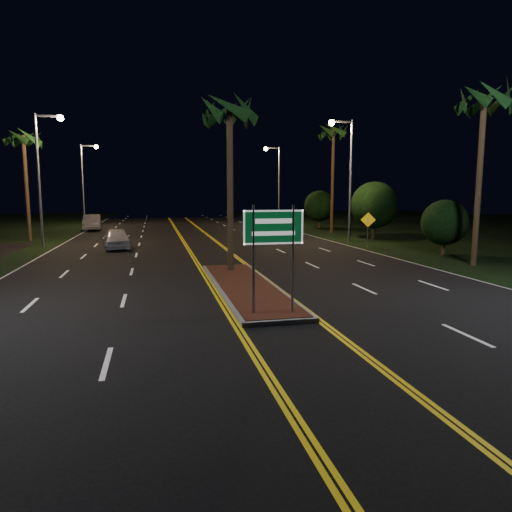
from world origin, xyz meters
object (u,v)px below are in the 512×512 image
object	(u,v)px
palm_right_far	(334,133)
streetlight_left_mid	(44,164)
car_far	(92,221)
palm_right_near	(484,99)
warning_sign	(368,225)
shrub_near	(445,223)
shrub_far	(319,206)
streetlight_right_far	(276,176)
streetlight_left_far	(86,175)
palm_median	(229,111)
shrub_mid	(374,205)
car_near	(117,237)
palm_left_far	(23,139)
highway_sign	(273,237)
streetlight_right_mid	(346,166)
median_island	(246,287)

from	to	relation	value
palm_right_far	streetlight_left_mid	bearing A→B (deg)	-165.63
streetlight_left_mid	car_far	world-z (taller)	streetlight_left_mid
palm_right_near	warning_sign	size ratio (longest dim) A/B	3.89
palm_right_far	shrub_near	distance (m)	17.56
streetlight_left_mid	shrub_far	world-z (taller)	streetlight_left_mid
streetlight_right_far	palm_right_far	size ratio (longest dim) A/B	0.87
streetlight_left_far	shrub_far	size ratio (longest dim) A/B	2.27
palm_median	shrub_mid	size ratio (longest dim) A/B	1.80
car_near	palm_left_far	bearing A→B (deg)	129.70
streetlight_left_far	palm_right_near	size ratio (longest dim) A/B	0.97
palm_median	warning_sign	distance (m)	14.62
streetlight_left_far	streetlight_right_far	xyz separation A→B (m)	(21.23, -2.00, 0.00)
highway_sign	streetlight_left_mid	size ratio (longest dim) A/B	0.36
palm_median	car_near	xyz separation A→B (m)	(-5.87, 11.08, -6.48)
shrub_far	warning_sign	bearing A→B (deg)	-99.74
shrub_mid	car_far	world-z (taller)	shrub_mid
streetlight_right_mid	shrub_far	bearing A→B (deg)	77.18
streetlight_left_far	car_far	size ratio (longest dim) A/B	1.67
streetlight_left_mid	palm_median	size ratio (longest dim) A/B	1.08
streetlight_left_far	car_near	world-z (taller)	streetlight_left_far
median_island	palm_right_far	world-z (taller)	palm_right_far
car_near	streetlight_right_far	bearing A→B (deg)	43.60
car_near	highway_sign	bearing A→B (deg)	-80.14
streetlight_left_mid	car_far	xyz separation A→B (m)	(1.11, 14.22, -4.76)
palm_right_far	palm_left_far	bearing A→B (deg)	-175.53
highway_sign	streetlight_left_mid	xyz separation A→B (m)	(-10.61, 21.20, 3.25)
shrub_far	warning_sign	distance (m)	17.75
highway_sign	car_far	bearing A→B (deg)	105.01
car_far	warning_sign	world-z (taller)	warning_sign
palm_median	car_near	distance (m)	14.11
palm_right_near	car_far	size ratio (longest dim) A/B	1.73
highway_sign	streetlight_left_mid	world-z (taller)	streetlight_left_mid
median_island	streetlight_right_mid	world-z (taller)	streetlight_right_mid
palm_left_far	car_far	xyz separation A→B (m)	(3.30, 10.22, -6.85)
streetlight_left_far	palm_right_near	xyz separation A→B (m)	(23.11, -34.00, 2.56)
palm_median	palm_left_far	world-z (taller)	palm_left_far
median_island	shrub_near	size ratio (longest dim) A/B	3.11
streetlight_right_mid	car_far	xyz separation A→B (m)	(-20.11, 16.22, -4.76)
streetlight_left_mid	warning_sign	distance (m)	22.48
palm_median	car_near	bearing A→B (deg)	117.90
highway_sign	shrub_far	bearing A→B (deg)	67.43
median_island	palm_median	bearing A→B (deg)	90.00
palm_right_near	palm_right_far	bearing A→B (deg)	89.14
streetlight_left_far	streetlight_right_far	world-z (taller)	same
palm_right_near	car_far	distance (m)	36.52
warning_sign	streetlight_right_mid	bearing A→B (deg)	117.85
palm_right_far	warning_sign	world-z (taller)	palm_right_far
highway_sign	median_island	bearing A→B (deg)	90.00
streetlight_right_mid	palm_right_far	bearing A→B (deg)	74.71
streetlight_left_far	warning_sign	size ratio (longest dim) A/B	3.76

